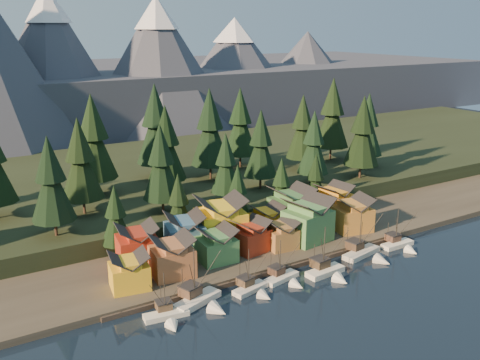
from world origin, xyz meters
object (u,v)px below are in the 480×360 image
boat_1 (201,294)px  house_front_0 (129,270)px  boat_3 (285,273)px  boat_2 (253,284)px  boat_6 (401,240)px  house_front_1 (172,255)px  boat_0 (167,311)px  house_back_0 (137,244)px  boat_4 (329,266)px  boat_5 (366,248)px  house_back_1 (185,232)px

boat_1 → house_front_0: 16.01m
boat_3 → house_front_0: 33.13m
boat_2 → boat_1: bearing=162.7°
boat_6 → house_front_1: house_front_1 is taller
boat_0 → house_back_0: 23.70m
boat_3 → boat_4: size_ratio=0.83×
house_front_0 → house_back_0: (5.48, 9.88, 0.95)m
boat_5 → boat_4: bearing=-179.2°
boat_0 → house_front_1: bearing=69.5°
house_back_0 → house_back_1: size_ratio=0.95×
boat_1 → house_front_1: size_ratio=1.35×
boat_6 → house_back_1: house_back_1 is taller
house_front_0 → house_back_0: 11.34m
boat_1 → boat_6: (55.68, -0.27, -0.38)m
house_front_0 → boat_6: bearing=-1.4°
boat_3 → house_front_0: bearing=147.4°
boat_2 → boat_3: boat_2 is taller
boat_6 → house_back_1: 53.77m
boat_3 → house_back_0: 33.63m
boat_0 → house_back_1: house_back_1 is taller
boat_0 → boat_3: 28.22m
house_front_0 → boat_5: bearing=-3.1°
boat_3 → house_back_1: 26.43m
boat_1 → boat_2: size_ratio=1.24×
boat_2 → boat_6: size_ratio=0.96×
boat_1 → house_back_0: (-5.02, 21.57, 3.98)m
house_back_0 → boat_6: bearing=-11.6°
boat_1 → boat_5: size_ratio=1.04×
boat_4 → boat_6: boat_4 is taller
boat_0 → boat_5: 52.33m
boat_5 → house_front_0: boat_5 is taller
boat_2 → house_front_1: (-12.19, 13.51, 4.15)m
house_back_1 → house_front_0: bearing=-137.1°
boat_4 → boat_5: bearing=7.6°
boat_3 → house_front_0: boat_3 is taller
boat_1 → boat_4: boat_1 is taller
boat_2 → house_back_1: (-4.58, 23.16, 4.51)m
house_back_0 → boat_2: bearing=-45.3°
boat_2 → house_back_0: 28.32m
boat_5 → boat_6: bearing=-13.4°
house_front_0 → boat_0: bearing=-70.3°
boat_4 → house_back_1: (-23.05, 25.23, 4.09)m
boat_0 → house_front_0: (-2.52, 13.19, 3.59)m
boat_1 → house_front_0: boat_1 is taller
boat_3 → boat_2: bearing=173.3°
boat_3 → boat_6: boat_6 is taller
boat_4 → house_front_1: boat_4 is taller
boat_6 → house_front_0: size_ratio=1.26×
house_front_0 → house_front_1: (9.95, 0.91, 0.71)m
boat_1 → boat_6: bearing=-19.2°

